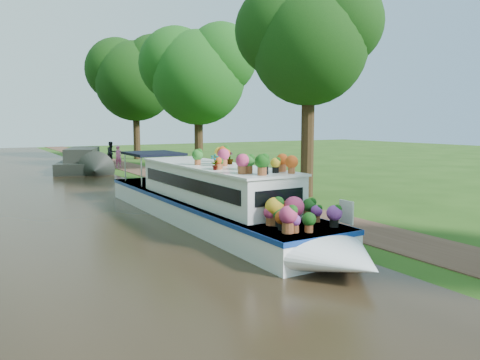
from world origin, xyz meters
name	(u,v)px	position (x,y,z in m)	size (l,w,h in m)	color
ground	(274,218)	(0.00, 0.00, 0.00)	(100.00, 100.00, 0.00)	#204411
canal_water	(90,241)	(-6.00, 0.00, 0.01)	(10.00, 100.00, 0.02)	black
towpath	(302,214)	(1.20, 0.00, 0.01)	(2.20, 100.00, 0.03)	#4C3123
plant_boat	(214,198)	(-2.25, 0.00, 0.85)	(2.29, 13.52, 2.31)	white
tree_near_overhang	(308,38)	(3.79, 3.06, 6.60)	(5.52, 5.28, 8.99)	black
tree_near_mid	(197,70)	(4.48, 15.08, 6.44)	(6.90, 6.60, 9.40)	black
tree_near_far	(135,75)	(3.98, 26.09, 7.05)	(7.59, 7.26, 10.30)	black
second_boat	(82,162)	(-2.18, 18.32, 0.60)	(4.38, 8.15, 1.48)	black
pedestrian_pink	(119,157)	(0.50, 19.46, 0.77)	(0.54, 0.36, 1.49)	#D3577C
pedestrian_dark	(111,153)	(0.83, 22.42, 0.86)	(0.81, 0.63, 1.66)	black
verge_plant	(193,193)	(-0.60, 5.00, 0.20)	(0.37, 0.32, 0.41)	#316C20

